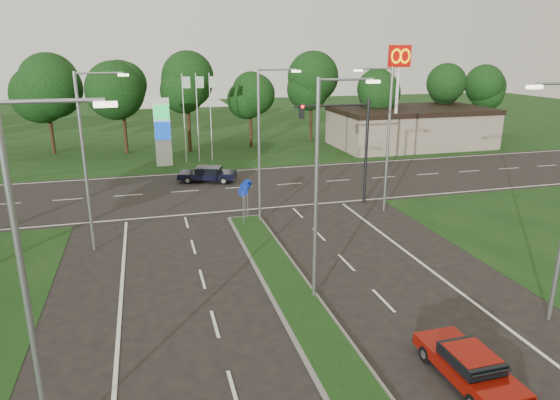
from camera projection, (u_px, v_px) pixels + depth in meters
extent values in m
plane|color=black|center=(353.00, 392.00, 15.13)|extent=(160.00, 160.00, 0.00)
cube|color=black|center=(188.00, 128.00, 65.94)|extent=(160.00, 50.00, 0.02)
cube|color=black|center=(225.00, 189.00, 37.30)|extent=(160.00, 12.00, 0.02)
cube|color=slate|center=(311.00, 323.00, 18.81)|extent=(2.00, 26.00, 0.12)
cube|color=gray|center=(411.00, 127.00, 53.34)|extent=(16.00, 9.00, 4.00)
cylinder|color=gray|center=(316.00, 195.00, 19.58)|extent=(0.16, 0.16, 9.00)
cylinder|color=gray|center=(346.00, 79.00, 18.58)|extent=(2.20, 0.10, 0.10)
cube|color=#FFF2CC|center=(373.00, 82.00, 18.89)|extent=(0.50, 0.22, 0.12)
cylinder|color=gray|center=(259.00, 148.00, 28.81)|extent=(0.16, 0.16, 9.00)
cylinder|color=gray|center=(277.00, 70.00, 27.82)|extent=(2.20, 0.10, 0.10)
cube|color=#FFF2CC|center=(296.00, 71.00, 28.13)|extent=(0.50, 0.22, 0.12)
cylinder|color=gray|center=(25.00, 292.00, 11.69)|extent=(0.16, 0.16, 9.00)
cylinder|color=gray|center=(51.00, 101.00, 10.70)|extent=(2.20, 0.10, 0.10)
cube|color=#FFF2CC|center=(106.00, 104.00, 11.01)|extent=(0.50, 0.22, 0.12)
cylinder|color=gray|center=(85.00, 165.00, 24.63)|extent=(0.16, 0.16, 9.00)
cylinder|color=gray|center=(99.00, 73.00, 23.63)|extent=(2.20, 0.10, 0.10)
cube|color=#FFF2CC|center=(123.00, 75.00, 23.94)|extent=(0.50, 0.22, 0.12)
cylinder|color=gray|center=(388.00, 142.00, 30.88)|extent=(0.16, 0.16, 9.00)
cylinder|color=gray|center=(376.00, 69.00, 29.33)|extent=(2.20, 0.10, 0.10)
cube|color=#FFF2CC|center=(358.00, 71.00, 29.08)|extent=(0.50, 0.22, 0.12)
cube|color=#FFF2CC|center=(534.00, 87.00, 16.15)|extent=(0.50, 0.22, 0.12)
cylinder|color=black|center=(366.00, 152.00, 32.89)|extent=(0.20, 0.20, 7.00)
cylinder|color=black|center=(332.00, 106.00, 31.36)|extent=(5.00, 0.14, 0.14)
cube|color=black|center=(302.00, 111.00, 30.95)|extent=(0.28, 0.28, 0.90)
sphere|color=#FF190C|center=(303.00, 107.00, 30.69)|extent=(0.20, 0.20, 0.20)
cylinder|color=gray|center=(243.00, 208.00, 29.06)|extent=(0.06, 0.06, 2.20)
cylinder|color=#0C26A5|center=(243.00, 192.00, 28.77)|extent=(0.56, 0.04, 0.56)
cylinder|color=gray|center=(245.00, 203.00, 30.06)|extent=(0.06, 0.06, 2.20)
cylinder|color=#0C26A5|center=(245.00, 187.00, 29.77)|extent=(0.56, 0.04, 0.56)
cylinder|color=gray|center=(248.00, 199.00, 30.78)|extent=(0.06, 0.06, 2.20)
cylinder|color=#0C26A5|center=(247.00, 184.00, 30.49)|extent=(0.56, 0.04, 0.56)
cube|color=silver|center=(163.00, 133.00, 43.74)|extent=(1.40, 0.30, 6.00)
cube|color=#0CA53F|center=(161.00, 112.00, 43.06)|extent=(1.30, 0.08, 1.20)
cube|color=#0C3FBF|center=(163.00, 131.00, 43.52)|extent=(1.30, 0.08, 1.60)
cylinder|color=silver|center=(184.00, 119.00, 44.88)|extent=(0.08, 0.08, 8.00)
cube|color=#B2D8B2|center=(186.00, 82.00, 44.05)|extent=(0.70, 0.02, 1.00)
cylinder|color=silver|center=(198.00, 118.00, 45.18)|extent=(0.08, 0.08, 8.00)
cube|color=#B2D8B2|center=(200.00, 82.00, 44.35)|extent=(0.70, 0.02, 1.00)
cylinder|color=silver|center=(211.00, 118.00, 45.49)|extent=(0.08, 0.08, 8.00)
cube|color=#B2D8B2|center=(213.00, 82.00, 44.65)|extent=(0.70, 0.02, 1.00)
cylinder|color=silver|center=(396.00, 104.00, 47.78)|extent=(0.30, 0.30, 10.00)
cube|color=#BF0C07|center=(400.00, 56.00, 46.51)|extent=(2.20, 0.35, 2.00)
torus|color=#FFC600|center=(396.00, 56.00, 46.19)|extent=(1.06, 0.16, 1.06)
torus|color=#FFC600|center=(405.00, 56.00, 46.42)|extent=(1.06, 0.16, 1.06)
cylinder|color=black|center=(200.00, 128.00, 51.45)|extent=(0.36, 0.36, 4.40)
sphere|color=black|center=(198.00, 86.00, 50.21)|extent=(6.00, 6.00, 6.00)
sphere|color=black|center=(201.00, 76.00, 49.81)|extent=(4.80, 4.80, 4.80)
cube|color=maroon|center=(468.00, 367.00, 15.52)|extent=(1.65, 3.92, 0.40)
cube|color=black|center=(471.00, 358.00, 15.34)|extent=(1.38, 1.73, 0.37)
cube|color=maroon|center=(472.00, 353.00, 15.28)|extent=(1.30, 1.42, 0.04)
cylinder|color=black|center=(426.00, 354.00, 16.54)|extent=(0.18, 0.55, 0.55)
cylinder|color=black|center=(463.00, 347.00, 16.92)|extent=(0.18, 0.55, 0.55)
cylinder|color=black|center=(515.00, 394.00, 14.62)|extent=(0.18, 0.55, 0.55)
cube|color=black|center=(207.00, 175.00, 39.08)|extent=(4.70, 3.04, 0.45)
cube|color=black|center=(208.00, 170.00, 38.96)|extent=(2.29, 2.04, 0.42)
cube|color=black|center=(208.00, 167.00, 38.90)|extent=(1.94, 1.84, 0.04)
cylinder|color=black|center=(188.00, 180.00, 38.44)|extent=(0.65, 0.38, 0.62)
cylinder|color=black|center=(192.00, 175.00, 39.99)|extent=(0.65, 0.38, 0.62)
cylinder|color=black|center=(224.00, 181.00, 38.31)|extent=(0.65, 0.38, 0.62)
cylinder|color=black|center=(227.00, 176.00, 39.87)|extent=(0.65, 0.38, 0.62)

